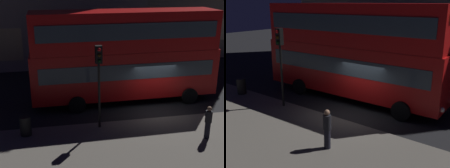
{
  "view_description": "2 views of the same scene",
  "coord_description": "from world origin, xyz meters",
  "views": [
    {
      "loc": [
        -5.66,
        -15.46,
        7.36
      ],
      "look_at": [
        -2.56,
        0.71,
        1.62
      ],
      "focal_mm": 49.85,
      "sensor_mm": 36.0,
      "label": 1
    },
    {
      "loc": [
        7.21,
        -10.82,
        5.59
      ],
      "look_at": [
        -1.42,
        0.63,
        1.26
      ],
      "focal_mm": 43.79,
      "sensor_mm": 36.0,
      "label": 2
    }
  ],
  "objects": [
    {
      "name": "ground_plane",
      "position": [
        0.0,
        0.0,
        0.0
      ],
      "size": [
        80.0,
        80.0,
        0.0
      ],
      "primitive_type": "plane",
      "color": "black"
    },
    {
      "name": "sidewalk_slab",
      "position": [
        0.0,
        -5.01,
        0.06
      ],
      "size": [
        44.0,
        8.13,
        0.12
      ],
      "primitive_type": "cube",
      "color": "#5B564F",
      "rests_on": "ground"
    },
    {
      "name": "double_decker_bus",
      "position": [
        -1.52,
        2.05,
        3.06
      ],
      "size": [
        11.19,
        2.87,
        5.51
      ],
      "rotation": [
        0.0,
        0.0,
        0.01
      ],
      "color": "#B20F0F",
      "rests_on": "ground"
    },
    {
      "name": "traffic_light_near_kerb",
      "position": [
        -3.61,
        -1.45,
        3.12
      ],
      "size": [
        0.34,
        0.37,
        4.18
      ],
      "rotation": [
        0.0,
        0.0,
        0.07
      ],
      "color": "black",
      "rests_on": "sidewalk_slab"
    },
    {
      "name": "pedestrian",
      "position": [
        1.18,
        -3.51,
        0.95
      ],
      "size": [
        0.32,
        0.32,
        1.61
      ],
      "rotation": [
        0.0,
        0.0,
        2.82
      ],
      "color": "black",
      "rests_on": "sidewalk_slab"
    },
    {
      "name": "litter_bin",
      "position": [
        -7.21,
        -1.58,
        0.6
      ],
      "size": [
        0.54,
        0.54,
        0.96
      ],
      "primitive_type": "cylinder",
      "color": "black",
      "rests_on": "sidewalk_slab"
    }
  ]
}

